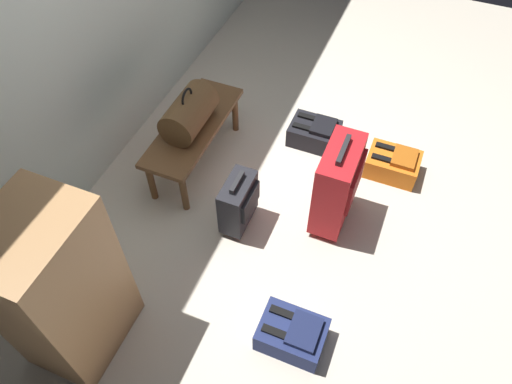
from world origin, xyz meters
TOP-DOWN VIEW (x-y plane):
  - ground_plane at (0.00, 0.00)m, footprint 6.60×6.60m
  - bench at (0.04, 0.94)m, footprint 1.00×0.36m
  - duffel_bag_brown at (0.01, 0.94)m, footprint 0.44×0.26m
  - cell_phone at (0.36, 0.99)m, footprint 0.07×0.14m
  - suitcase_upright_red at (-0.09, -0.18)m, footprint 0.44×0.24m
  - suitcase_small_charcoal at (-0.38, 0.40)m, footprint 0.32×0.19m
  - backpack_dark at (0.59, 0.17)m, footprint 0.28×0.38m
  - backpack_navy at (-1.05, -0.22)m, footprint 0.28×0.38m
  - backpack_orange at (0.50, -0.48)m, footprint 0.28×0.38m
  - side_cabinet at (-1.46, 0.92)m, footprint 0.56×0.44m

SIDE VIEW (x-z plane):
  - ground_plane at x=0.00m, z-range 0.00..0.00m
  - backpack_dark at x=0.59m, z-range -0.01..0.20m
  - backpack_navy at x=-1.05m, z-range -0.01..0.20m
  - backpack_orange at x=0.50m, z-range -0.01..0.20m
  - suitcase_small_charcoal at x=-0.38m, z-range 0.01..0.47m
  - bench at x=0.04m, z-range 0.13..0.52m
  - suitcase_upright_red at x=-0.09m, z-range 0.01..0.71m
  - cell_phone at x=0.36m, z-range 0.39..0.40m
  - duffel_bag_brown at x=0.01m, z-range 0.35..0.69m
  - side_cabinet at x=-1.46m, z-range 0.00..1.10m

